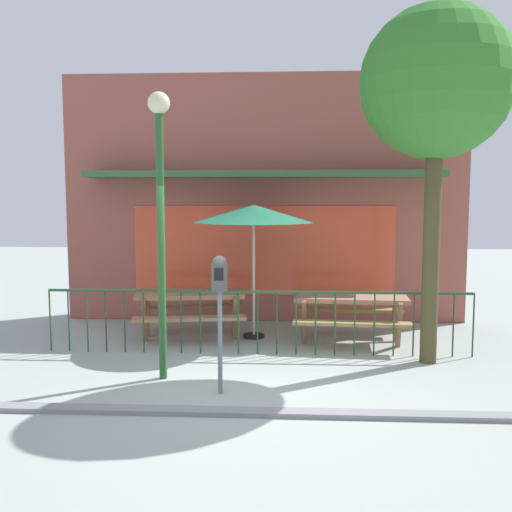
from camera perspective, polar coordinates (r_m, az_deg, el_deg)
name	(u,v)px	position (r m, az deg, el deg)	size (l,w,h in m)	color
ground	(250,396)	(7.01, -0.62, -13.76)	(40.00, 40.00, 0.00)	#9AA69F
pub_storefront	(264,199)	(11.01, 0.84, 5.71)	(7.59, 1.23, 4.66)	brown
patio_fence_front	(258,311)	(8.60, 0.16, -5.48)	(6.40, 0.04, 0.97)	#224A2E
picnic_table_left	(190,302)	(9.69, -6.58, -4.55)	(1.98, 1.61, 0.79)	#9A6C4D
picnic_table_right	(351,306)	(9.40, 9.42, -4.92)	(1.89, 1.48, 0.79)	#A36E55
patio_umbrella	(254,214)	(9.47, -0.22, 4.17)	(1.99, 1.99, 2.23)	black
parking_meter_near	(220,288)	(6.79, -3.65, -3.17)	(0.18, 0.17, 1.67)	slate
street_tree	(436,85)	(8.52, 17.54, 15.92)	(2.10, 2.10, 4.97)	#494225
street_lamp	(160,192)	(7.37, -9.52, 6.27)	(0.28, 0.28, 3.67)	#265628
curb_edge	(246,415)	(6.45, -0.98, -15.54)	(10.62, 0.20, 0.11)	gray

